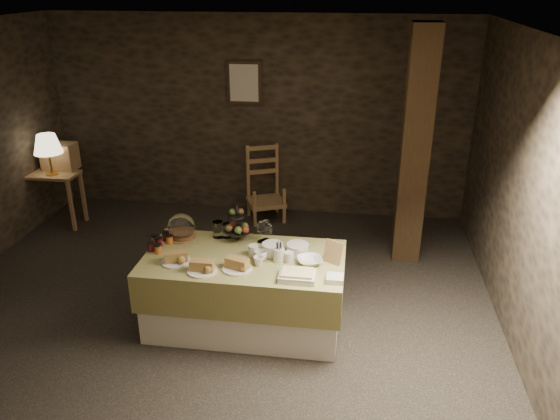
# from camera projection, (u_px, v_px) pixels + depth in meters

# --- Properties ---
(ground_plane) EXTENTS (5.50, 5.00, 0.01)m
(ground_plane) POSITION_uv_depth(u_px,v_px,m) (213.00, 306.00, 5.40)
(ground_plane) COLOR black
(ground_plane) RESTS_ON ground
(room_shell) EXTENTS (5.52, 5.02, 2.60)m
(room_shell) POSITION_uv_depth(u_px,v_px,m) (205.00, 155.00, 4.79)
(room_shell) COLOR black
(room_shell) RESTS_ON ground
(buffet_table) EXTENTS (1.79, 0.95, 0.71)m
(buffet_table) POSITION_uv_depth(u_px,v_px,m) (245.00, 286.00, 4.97)
(buffet_table) COLOR silver
(buffet_table) RESTS_ON ground_plane
(console_table) EXTENTS (0.66, 0.38, 0.71)m
(console_table) POSITION_uv_depth(u_px,v_px,m) (53.00, 183.00, 6.96)
(console_table) COLOR brown
(console_table) RESTS_ON ground_plane
(table_lamp) EXTENTS (0.35, 0.35, 0.52)m
(table_lamp) POSITION_uv_depth(u_px,v_px,m) (47.00, 145.00, 6.70)
(table_lamp) COLOR gold
(table_lamp) RESTS_ON console_table
(wine_rack) EXTENTS (0.42, 0.26, 0.34)m
(wine_rack) POSITION_uv_depth(u_px,v_px,m) (60.00, 156.00, 7.00)
(wine_rack) COLOR brown
(wine_rack) RESTS_ON console_table
(chair) EXTENTS (0.59, 0.58, 0.76)m
(chair) POSITION_uv_depth(u_px,v_px,m) (267.00, 187.00, 7.22)
(chair) COLOR brown
(chair) RESTS_ON ground_plane
(timber_column) EXTENTS (0.30, 0.30, 2.60)m
(timber_column) POSITION_uv_depth(u_px,v_px,m) (415.00, 149.00, 5.86)
(timber_column) COLOR black
(timber_column) RESTS_ON ground_plane
(framed_picture) EXTENTS (0.45, 0.04, 0.55)m
(framed_picture) POSITION_uv_depth(u_px,v_px,m) (244.00, 83.00, 6.97)
(framed_picture) COLOR #312216
(framed_picture) RESTS_ON room_shell
(plate_stack_a) EXTENTS (0.19, 0.19, 0.10)m
(plate_stack_a) POSITION_uv_depth(u_px,v_px,m) (273.00, 249.00, 4.90)
(plate_stack_a) COLOR silver
(plate_stack_a) RESTS_ON buffet_table
(plate_stack_b) EXTENTS (0.20, 0.20, 0.08)m
(plate_stack_b) POSITION_uv_depth(u_px,v_px,m) (298.00, 248.00, 4.92)
(plate_stack_b) COLOR silver
(plate_stack_b) RESTS_ON buffet_table
(cutlery_holder) EXTENTS (0.10, 0.10, 0.12)m
(cutlery_holder) POSITION_uv_depth(u_px,v_px,m) (279.00, 255.00, 4.77)
(cutlery_holder) COLOR silver
(cutlery_holder) RESTS_ON buffet_table
(cup_a) EXTENTS (0.12, 0.12, 0.09)m
(cup_a) POSITION_uv_depth(u_px,v_px,m) (260.00, 256.00, 4.78)
(cup_a) COLOR silver
(cup_a) RESTS_ON buffet_table
(cup_b) EXTENTS (0.10, 0.10, 0.08)m
(cup_b) POSITION_uv_depth(u_px,v_px,m) (259.00, 261.00, 4.70)
(cup_b) COLOR silver
(cup_b) RESTS_ON buffet_table
(mug_c) EXTENTS (0.09, 0.09, 0.09)m
(mug_c) POSITION_uv_depth(u_px,v_px,m) (253.00, 250.00, 4.87)
(mug_c) COLOR silver
(mug_c) RESTS_ON buffet_table
(mug_d) EXTENTS (0.08, 0.08, 0.09)m
(mug_d) POSITION_uv_depth(u_px,v_px,m) (289.00, 257.00, 4.76)
(mug_d) COLOR silver
(mug_d) RESTS_ON buffet_table
(bowl) EXTENTS (0.27, 0.27, 0.05)m
(bowl) POSITION_uv_depth(u_px,v_px,m) (310.00, 261.00, 4.74)
(bowl) COLOR silver
(bowl) RESTS_ON buffet_table
(cake_dome) EXTENTS (0.26, 0.26, 0.26)m
(cake_dome) POSITION_uv_depth(u_px,v_px,m) (182.00, 228.00, 5.16)
(cake_dome) COLOR brown
(cake_dome) RESTS_ON buffet_table
(fruit_stand) EXTENTS (0.25, 0.25, 0.36)m
(fruit_stand) POSITION_uv_depth(u_px,v_px,m) (238.00, 227.00, 5.11)
(fruit_stand) COLOR black
(fruit_stand) RESTS_ON buffet_table
(bread_platter_left) EXTENTS (0.26, 0.26, 0.11)m
(bread_platter_left) POSITION_uv_depth(u_px,v_px,m) (176.00, 258.00, 4.75)
(bread_platter_left) COLOR silver
(bread_platter_left) RESTS_ON buffet_table
(bread_platter_center) EXTENTS (0.26, 0.26, 0.11)m
(bread_platter_center) POSITION_uv_depth(u_px,v_px,m) (202.00, 267.00, 4.60)
(bread_platter_center) COLOR silver
(bread_platter_center) RESTS_ON buffet_table
(bread_platter_right) EXTENTS (0.26, 0.26, 0.11)m
(bread_platter_right) POSITION_uv_depth(u_px,v_px,m) (237.00, 265.00, 4.64)
(bread_platter_right) COLOR silver
(bread_platter_right) RESTS_ON buffet_table
(jam_jars) EXTENTS (0.20, 0.32, 0.07)m
(jam_jars) POSITION_uv_depth(u_px,v_px,m) (160.00, 242.00, 5.04)
(jam_jars) COLOR #591422
(jam_jars) RESTS_ON buffet_table
(tart_dish) EXTENTS (0.30, 0.22, 0.07)m
(tart_dish) POSITION_uv_depth(u_px,v_px,m) (297.00, 275.00, 4.49)
(tart_dish) COLOR silver
(tart_dish) RESTS_ON buffet_table
(square_dish) EXTENTS (0.14, 0.14, 0.04)m
(square_dish) POSITION_uv_depth(u_px,v_px,m) (335.00, 278.00, 4.47)
(square_dish) COLOR silver
(square_dish) RESTS_ON buffet_table
(menu_frame) EXTENTS (0.18, 0.15, 0.22)m
(menu_frame) POSITION_uv_depth(u_px,v_px,m) (333.00, 253.00, 4.73)
(menu_frame) COLOR brown
(menu_frame) RESTS_ON buffet_table
(storage_jar_a) EXTENTS (0.10, 0.10, 0.16)m
(storage_jar_a) POSITION_uv_depth(u_px,v_px,m) (218.00, 229.00, 5.20)
(storage_jar_a) COLOR white
(storage_jar_a) RESTS_ON buffet_table
(storage_jar_b) EXTENTS (0.09, 0.09, 0.14)m
(storage_jar_b) POSITION_uv_depth(u_px,v_px,m) (227.00, 231.00, 5.19)
(storage_jar_b) COLOR white
(storage_jar_b) RESTS_ON buffet_table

